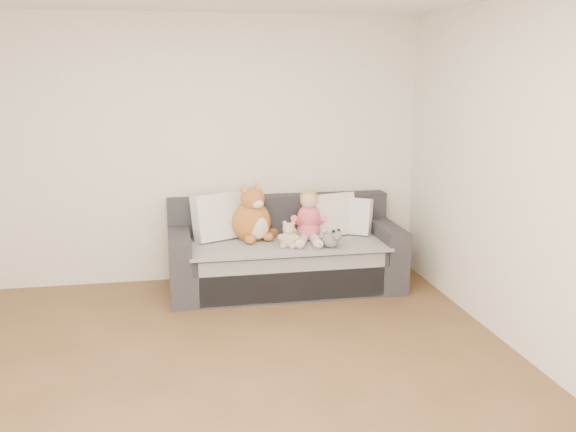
# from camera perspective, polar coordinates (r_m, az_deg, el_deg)

# --- Properties ---
(room_shell) EXTENTS (5.00, 5.00, 5.00)m
(room_shell) POSITION_cam_1_polar(r_m,az_deg,el_deg) (4.30, -6.93, 2.52)
(room_shell) COLOR brown
(room_shell) RESTS_ON ground
(sofa) EXTENTS (2.20, 0.94, 0.85)m
(sofa) POSITION_cam_1_polar(r_m,az_deg,el_deg) (6.22, -0.33, -3.58)
(sofa) COLOR #26262A
(sofa) RESTS_ON ground
(cushion_left) EXTENTS (0.53, 0.41, 0.46)m
(cushion_left) POSITION_cam_1_polar(r_m,az_deg,el_deg) (6.18, -6.26, -0.06)
(cushion_left) COLOR silver
(cushion_left) RESTS_ON sofa
(cushion_right_back) EXTENTS (0.49, 0.33, 0.43)m
(cushion_right_back) POSITION_cam_1_polar(r_m,az_deg,el_deg) (6.32, 4.00, 0.12)
(cushion_right_back) COLOR silver
(cushion_right_back) RESTS_ON sofa
(cushion_right_front) EXTENTS (0.43, 0.37, 0.38)m
(cushion_right_front) POSITION_cam_1_polar(r_m,az_deg,el_deg) (6.40, 5.66, 0.02)
(cushion_right_front) COLOR silver
(cushion_right_front) RESTS_ON sofa
(toddler) EXTENTS (0.34, 0.50, 0.49)m
(toddler) POSITION_cam_1_polar(r_m,az_deg,el_deg) (6.11, 1.86, -0.32)
(toddler) COLOR #EA526C
(toddler) RESTS_ON sofa
(plush_cat) EXTENTS (0.46, 0.46, 0.58)m
(plush_cat) POSITION_cam_1_polar(r_m,az_deg,el_deg) (6.14, -3.18, -0.21)
(plush_cat) COLOR #A56524
(plush_cat) RESTS_ON sofa
(teddy_bear) EXTENTS (0.19, 0.16, 0.25)m
(teddy_bear) POSITION_cam_1_polar(r_m,az_deg,el_deg) (5.88, 0.06, -1.85)
(teddy_bear) COLOR tan
(teddy_bear) RESTS_ON sofa
(plush_cow) EXTENTS (0.16, 0.23, 0.19)m
(plush_cow) POSITION_cam_1_polar(r_m,az_deg,el_deg) (5.90, 3.91, -2.08)
(plush_cow) COLOR white
(plush_cow) RESTS_ON sofa
(sippy_cup) EXTENTS (0.12, 0.08, 0.13)m
(sippy_cup) POSITION_cam_1_polar(r_m,az_deg,el_deg) (5.98, 0.71, -1.95)
(sippy_cup) COLOR purple
(sippy_cup) RESTS_ON sofa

